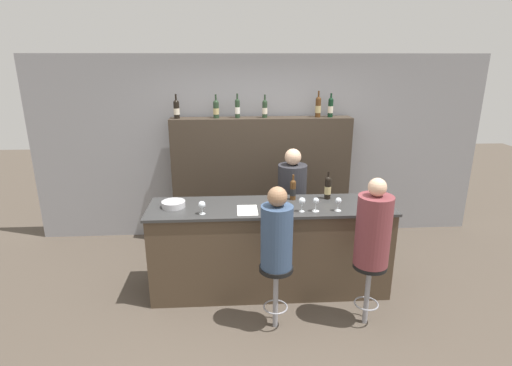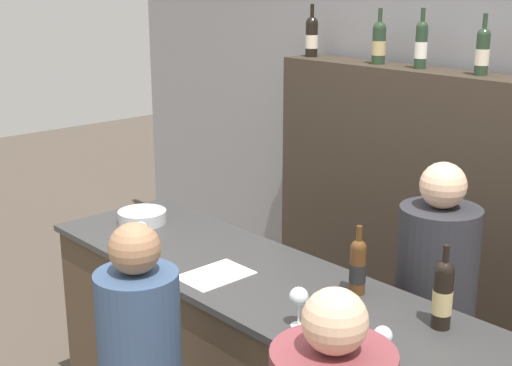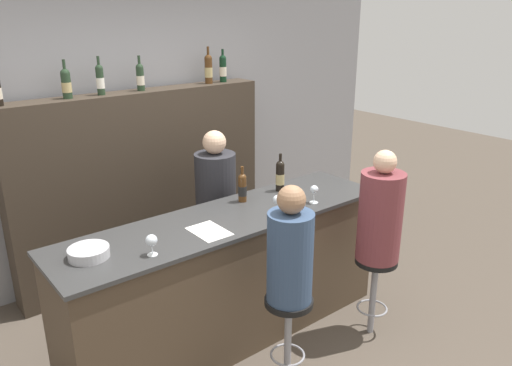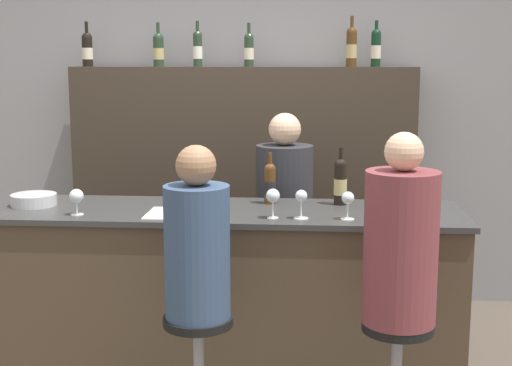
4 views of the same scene
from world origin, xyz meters
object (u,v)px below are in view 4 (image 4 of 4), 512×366
(wine_bottle_backbar_0, at_px, (87,49))
(wine_glass_1, at_px, (273,197))
(wine_glass_3, at_px, (348,199))
(bartender, at_px, (284,241))
(metal_bowl, at_px, (34,200))
(bar_stool_right, at_px, (397,355))
(wine_bottle_counter_1, at_px, (340,181))
(wine_bottle_backbar_2, at_px, (198,48))
(wine_glass_0, at_px, (76,197))
(wine_bottle_counter_0, at_px, (270,183))
(wine_bottle_backbar_5, at_px, (376,47))
(wine_bottle_backbar_4, at_px, (351,46))
(bar_stool_left, at_px, (199,349))
(guest_seated_left, at_px, (197,243))
(wine_bottle_backbar_3, at_px, (249,49))
(wine_glass_2, at_px, (301,198))
(guest_seated_right, at_px, (401,242))
(wine_bottle_backbar_1, at_px, (158,49))

(wine_bottle_backbar_0, relative_size, wine_glass_1, 2.08)
(wine_glass_3, bearing_deg, bartender, 112.61)
(metal_bowl, relative_size, bar_stool_right, 0.38)
(metal_bowl, bearing_deg, wine_bottle_counter_1, 5.38)
(wine_bottle_backbar_2, bearing_deg, wine_glass_0, -104.28)
(wine_bottle_counter_0, xyz_separation_m, wine_bottle_backbar_5, (0.67, 1.19, 0.77))
(wine_bottle_counter_0, distance_m, wine_bottle_counter_1, 0.39)
(metal_bowl, bearing_deg, wine_bottle_backbar_4, 36.76)
(bar_stool_left, height_order, guest_seated_left, guest_seated_left)
(wine_bottle_backbar_3, bearing_deg, wine_glass_1, -80.59)
(wine_bottle_counter_0, distance_m, bartender, 0.66)
(wine_bottle_counter_1, distance_m, wine_glass_2, 0.43)
(wine_bottle_counter_0, relative_size, wine_glass_3, 2.00)
(guest_seated_right, bearing_deg, wine_bottle_backbar_3, 112.49)
(wine_bottle_backbar_4, bearing_deg, metal_bowl, -143.24)
(wine_bottle_backbar_3, height_order, bar_stool_right, wine_bottle_backbar_3)
(wine_bottle_backbar_1, xyz_separation_m, wine_glass_1, (0.91, -1.57, -0.76))
(wine_glass_2, bearing_deg, wine_bottle_backbar_0, 135.22)
(wine_glass_0, height_order, bar_stool_right, wine_glass_0)
(wine_glass_0, xyz_separation_m, guest_seated_left, (0.71, -0.49, -0.11))
(wine_bottle_backbar_0, distance_m, wine_bottle_backbar_1, 0.52)
(wine_bottle_backbar_2, bearing_deg, wine_bottle_backbar_3, -0.00)
(wine_glass_1, height_order, wine_glass_2, wine_glass_1)
(guest_seated_left, relative_size, bar_stool_right, 1.19)
(wine_bottle_backbar_3, height_order, wine_bottle_backbar_4, wine_bottle_backbar_4)
(wine_bottle_backbar_3, distance_m, guest_seated_left, 2.24)
(wine_bottle_counter_1, distance_m, wine_bottle_backbar_4, 1.42)
(wine_bottle_backbar_2, height_order, bar_stool_right, wine_bottle_backbar_2)
(bar_stool_right, bearing_deg, bartender, 112.89)
(wine_bottle_backbar_0, distance_m, wine_glass_3, 2.52)
(wine_bottle_backbar_1, bearing_deg, wine_bottle_backbar_3, 0.00)
(wine_glass_0, bearing_deg, wine_bottle_backbar_5, 43.34)
(wine_bottle_backbar_1, height_order, wine_bottle_backbar_5, wine_bottle_backbar_5)
(wine_bottle_backbar_1, relative_size, wine_glass_3, 2.16)
(wine_glass_1, xyz_separation_m, wine_glass_3, (0.38, 0.00, -0.01))
(wine_glass_0, bearing_deg, guest_seated_left, -34.25)
(wine_bottle_backbar_2, distance_m, guest_seated_right, 2.54)
(guest_seated_right, bearing_deg, wine_bottle_backbar_2, 120.67)
(wine_glass_1, bearing_deg, bar_stool_left, -122.94)
(wine_glass_1, height_order, bar_stool_right, wine_glass_1)
(bar_stool_left, distance_m, bartender, 1.39)
(wine_bottle_backbar_4, bearing_deg, wine_glass_2, -101.51)
(wine_bottle_counter_0, xyz_separation_m, wine_bottle_counter_1, (0.39, -0.00, 0.01))
(wine_bottle_backbar_1, distance_m, wine_bottle_backbar_5, 1.55)
(wine_bottle_counter_1, bearing_deg, wine_bottle_backbar_2, 129.58)
(wine_glass_1, relative_size, guest_seated_right, 0.18)
(wine_bottle_backbar_4, distance_m, guest_seated_left, 2.37)
(wine_bottle_counter_0, height_order, wine_bottle_backbar_0, wine_bottle_backbar_0)
(wine_bottle_backbar_3, distance_m, guest_seated_right, 2.38)
(wine_bottle_backbar_4, bearing_deg, wine_bottle_backbar_2, 180.00)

